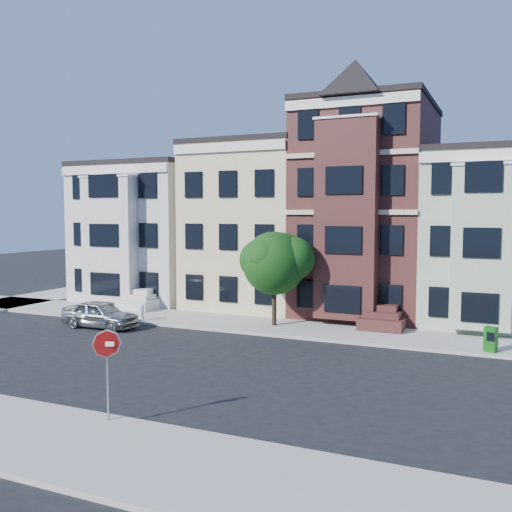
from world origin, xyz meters
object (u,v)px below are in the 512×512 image
at_px(street_tree, 274,268).
at_px(stop_sign, 108,369).
at_px(parked_car, 100,314).
at_px(newspaper_box, 491,339).
at_px(fire_hydrant, 142,314).

bearing_deg(street_tree, stop_sign, -86.53).
bearing_deg(parked_car, newspaper_box, -84.00).
xyz_separation_m(street_tree, parked_car, (-8.29, -3.62, -2.45)).
distance_m(street_tree, fire_hydrant, 7.70).
height_order(street_tree, parked_car, street_tree).
height_order(newspaper_box, fire_hydrant, newspaper_box).
height_order(street_tree, stop_sign, street_tree).
xyz_separation_m(street_tree, fire_hydrant, (-7.01, -1.74, -2.66)).
relative_size(newspaper_box, fire_hydrant, 1.51).
xyz_separation_m(parked_car, stop_sign, (9.16, -10.85, 0.89)).
relative_size(parked_car, stop_sign, 1.43).
bearing_deg(stop_sign, parked_car, 106.82).
xyz_separation_m(street_tree, stop_sign, (0.88, -14.47, -1.55)).
bearing_deg(fire_hydrant, newspaper_box, 0.63).
height_order(parked_car, stop_sign, stop_sign).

